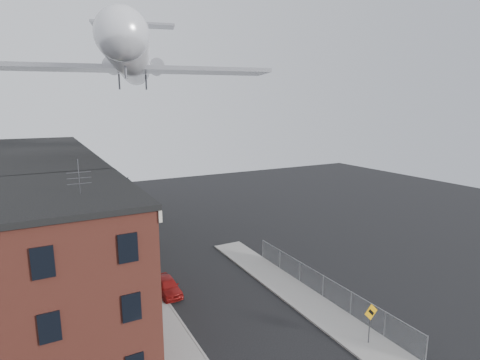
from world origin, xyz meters
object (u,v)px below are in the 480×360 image
at_px(car_far, 131,218).
at_px(airplane, 131,59).
at_px(warning_sign, 370,317).
at_px(car_near, 167,286).
at_px(utility_pole, 122,220).
at_px(street_tree, 109,208).
at_px(car_mid, 142,253).

bearing_deg(car_far, airplane, -103.93).
bearing_deg(warning_sign, car_near, 126.38).
xyz_separation_m(car_far, airplane, (-1.23, -10.47, 18.80)).
bearing_deg(utility_pole, warning_sign, -59.52).
bearing_deg(utility_pole, car_far, 75.64).
distance_m(street_tree, car_mid, 8.80).
bearing_deg(street_tree, airplane, -69.10).
xyz_separation_m(car_near, car_far, (1.75, 21.18, -0.14)).
height_order(utility_pole, airplane, airplane).
bearing_deg(warning_sign, street_tree, 110.58).
height_order(street_tree, car_far, street_tree).
relative_size(street_tree, car_mid, 1.56).
bearing_deg(car_near, warning_sign, -54.37).
relative_size(car_mid, airplane, 0.11).
xyz_separation_m(utility_pole, car_near, (2.00, -6.54, -4.00)).
bearing_deg(car_mid, warning_sign, -61.56).
xyz_separation_m(car_near, car_mid, (0.00, 8.32, -0.12)).
height_order(warning_sign, street_tree, street_tree).
relative_size(warning_sign, airplane, 0.09).
distance_m(warning_sign, street_tree, 30.96).
relative_size(warning_sign, street_tree, 0.54).
bearing_deg(street_tree, warning_sign, -69.42).
height_order(car_far, airplane, airplane).
bearing_deg(street_tree, car_far, 54.05).
bearing_deg(car_mid, car_far, 86.84).
bearing_deg(airplane, street_tree, 110.90).
xyz_separation_m(warning_sign, utility_pole, (-11.20, 19.03, 2.79)).
bearing_deg(utility_pole, car_mid, 41.70).
distance_m(warning_sign, car_near, 15.56).
bearing_deg(car_near, airplane, 86.46).
bearing_deg(car_mid, street_tree, 106.20).
distance_m(car_near, car_far, 21.25).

